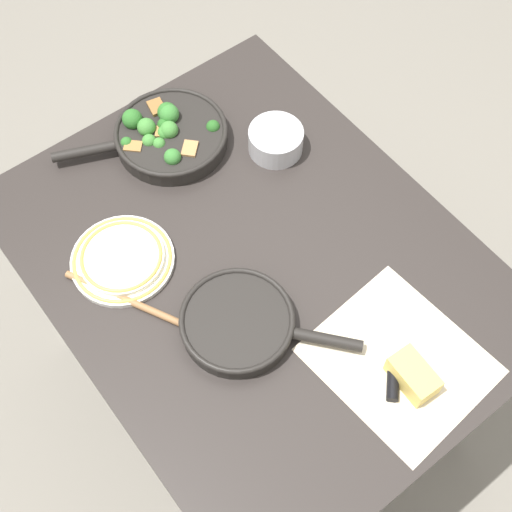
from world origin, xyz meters
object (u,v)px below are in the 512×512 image
Objects in this scene: grater_knife at (393,362)px; prep_bowl_steel at (276,140)px; skillet_broccoli at (168,134)px; dinner_plate_stack at (122,259)px; wooden_spoon at (172,320)px; skillet_eggs at (239,323)px; cheese_block at (413,376)px.

grater_knife is 0.58m from prep_bowl_steel.
prep_bowl_steel is at bearing 161.20° from skillet_broccoli.
prep_bowl_steel is at bearing -84.85° from dinner_plate_stack.
dinner_plate_stack reaches higher than wooden_spoon.
skillet_broccoli is 1.23× the size of skillet_eggs.
dinner_plate_stack is at bearing 95.15° from prep_bowl_steel.
skillet_eggs is 0.35m from cheese_block.
dinner_plate_stack is at bearing 160.85° from skillet_eggs.
cheese_block reaches higher than skillet_eggs.
skillet_broccoli is 3.81× the size of cheese_block.
dinner_plate_stack is (0.52, 0.30, 0.00)m from grater_knife.
skillet_broccoli reaches higher than grater_knife.
cheese_block is 0.81× the size of prep_bowl_steel.
cheese_block is at bearing -6.55° from skillet_eggs.
wooden_spoon is 0.49m from cheese_block.
cheese_block is at bearing -130.51° from grater_knife.
skillet_eggs reaches higher than dinner_plate_stack.
skillet_broccoli is 0.51m from skillet_eggs.
skillet_eggs is 0.14m from wooden_spoon.
skillet_broccoli is 0.78m from cheese_block.
wooden_spoon is 0.50m from prep_bowl_steel.
cheese_block is 0.63m from prep_bowl_steel.
skillet_eggs is at bearing -159.11° from dinner_plate_stack.
prep_bowl_steel is (0.04, -0.45, 0.02)m from dinner_plate_stack.
prep_bowl_steel reaches higher than skillet_eggs.
prep_bowl_steel is at bearing 29.89° from grater_knife.
wooden_spoon is at bearing 85.45° from grater_knife.
grater_knife is 0.60m from dinner_plate_stack.
wooden_spoon is (-0.39, 0.26, -0.02)m from skillet_broccoli.
skillet_broccoli is at bearing 2.84° from cheese_block.
prep_bowl_steel is (0.32, -0.34, 0.01)m from skillet_eggs.
dinner_plate_stack is (0.57, 0.30, -0.01)m from cheese_block.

